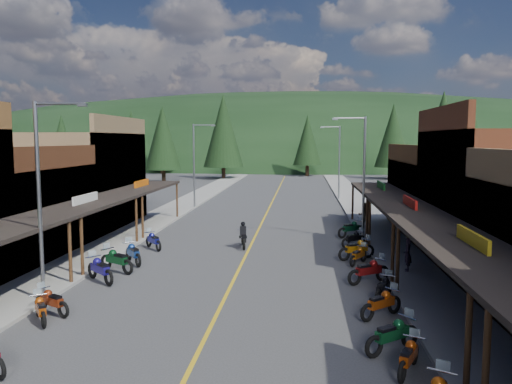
% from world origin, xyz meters
% --- Properties ---
extents(ground, '(220.00, 220.00, 0.00)m').
position_xyz_m(ground, '(0.00, 0.00, 0.00)').
color(ground, '#38383A').
rests_on(ground, ground).
extents(centerline, '(0.15, 90.00, 0.01)m').
position_xyz_m(centerline, '(0.00, 20.00, 0.01)').
color(centerline, gold).
rests_on(centerline, ground).
extents(sidewalk_west, '(3.40, 94.00, 0.15)m').
position_xyz_m(sidewalk_west, '(-8.70, 20.00, 0.07)').
color(sidewalk_west, gray).
rests_on(sidewalk_west, ground).
extents(sidewalk_east, '(3.40, 94.00, 0.15)m').
position_xyz_m(sidewalk_east, '(8.70, 20.00, 0.07)').
color(sidewalk_east, gray).
rests_on(sidewalk_east, ground).
extents(shop_west_3, '(10.90, 10.20, 8.20)m').
position_xyz_m(shop_west_3, '(-13.78, 11.30, 3.52)').
color(shop_west_3, brown).
rests_on(shop_west_3, ground).
extents(shop_east_3, '(10.90, 10.20, 6.20)m').
position_xyz_m(shop_east_3, '(13.75, 11.30, 2.53)').
color(shop_east_3, '#4C2D16').
rests_on(shop_east_3, ground).
extents(streetlight_0, '(2.16, 0.18, 8.00)m').
position_xyz_m(streetlight_0, '(-6.95, -6.00, 4.46)').
color(streetlight_0, gray).
rests_on(streetlight_0, ground).
extents(streetlight_1, '(2.16, 0.18, 8.00)m').
position_xyz_m(streetlight_1, '(-6.95, 22.00, 4.46)').
color(streetlight_1, gray).
rests_on(streetlight_1, ground).
extents(streetlight_2, '(2.16, 0.18, 8.00)m').
position_xyz_m(streetlight_2, '(6.95, 8.00, 4.46)').
color(streetlight_2, gray).
rests_on(streetlight_2, ground).
extents(streetlight_3, '(2.16, 0.18, 8.00)m').
position_xyz_m(streetlight_3, '(6.95, 30.00, 4.46)').
color(streetlight_3, gray).
rests_on(streetlight_3, ground).
extents(ridge_hill, '(310.00, 140.00, 60.00)m').
position_xyz_m(ridge_hill, '(0.00, 135.00, 0.00)').
color(ridge_hill, black).
rests_on(ridge_hill, ground).
extents(pine_0, '(5.04, 5.04, 11.00)m').
position_xyz_m(pine_0, '(-40.00, 62.00, 6.48)').
color(pine_0, black).
rests_on(pine_0, ground).
extents(pine_1, '(5.88, 5.88, 12.50)m').
position_xyz_m(pine_1, '(-24.00, 70.00, 7.24)').
color(pine_1, black).
rests_on(pine_1, ground).
extents(pine_2, '(6.72, 6.72, 14.00)m').
position_xyz_m(pine_2, '(-10.00, 58.00, 7.99)').
color(pine_2, black).
rests_on(pine_2, ground).
extents(pine_3, '(5.04, 5.04, 11.00)m').
position_xyz_m(pine_3, '(4.00, 66.00, 6.48)').
color(pine_3, black).
rests_on(pine_3, ground).
extents(pine_4, '(5.88, 5.88, 12.50)m').
position_xyz_m(pine_4, '(18.00, 60.00, 7.24)').
color(pine_4, black).
rests_on(pine_4, ground).
extents(pine_5, '(6.72, 6.72, 14.00)m').
position_xyz_m(pine_5, '(34.00, 72.00, 7.99)').
color(pine_5, black).
rests_on(pine_5, ground).
extents(pine_7, '(5.88, 5.88, 12.50)m').
position_xyz_m(pine_7, '(-32.00, 76.00, 7.24)').
color(pine_7, black).
rests_on(pine_7, ground).
extents(pine_8, '(4.48, 4.48, 10.00)m').
position_xyz_m(pine_8, '(-22.00, 40.00, 5.98)').
color(pine_8, black).
rests_on(pine_8, ground).
extents(pine_9, '(4.93, 4.93, 10.80)m').
position_xyz_m(pine_9, '(24.00, 45.00, 6.38)').
color(pine_9, black).
rests_on(pine_9, ground).
extents(pine_10, '(5.38, 5.38, 11.60)m').
position_xyz_m(pine_10, '(-18.00, 50.00, 6.78)').
color(pine_10, black).
rests_on(pine_10, ground).
extents(pine_11, '(5.82, 5.82, 12.40)m').
position_xyz_m(pine_11, '(20.00, 38.00, 7.19)').
color(pine_11, black).
rests_on(pine_11, ground).
extents(bike_west_4, '(1.60, 1.86, 1.06)m').
position_xyz_m(bike_west_4, '(-6.14, -7.97, 0.53)').
color(bike_west_4, '#A4400B').
rests_on(bike_west_4, ground).
extents(bike_west_5, '(2.02, 1.52, 1.11)m').
position_xyz_m(bike_west_5, '(-6.15, -7.15, 0.56)').
color(bike_west_5, maroon).
rests_on(bike_west_5, ground).
extents(bike_west_6, '(2.26, 2.13, 1.33)m').
position_xyz_m(bike_west_6, '(-6.07, -2.86, 0.67)').
color(bike_west_6, navy).
rests_on(bike_west_6, ground).
extents(bike_west_7, '(2.40, 1.88, 1.34)m').
position_xyz_m(bike_west_7, '(-5.96, -1.08, 0.67)').
color(bike_west_7, '#0C401C').
rests_on(bike_west_7, ground).
extents(bike_west_8, '(1.93, 2.24, 1.28)m').
position_xyz_m(bike_west_8, '(-5.69, 0.56, 0.64)').
color(bike_west_8, navy).
rests_on(bike_west_8, ground).
extents(bike_west_9, '(1.84, 2.01, 1.17)m').
position_xyz_m(bike_west_9, '(-5.68, 4.14, 0.59)').
color(bike_west_9, navy).
rests_on(bike_west_9, ground).
extents(bike_east_3, '(1.38, 1.97, 1.07)m').
position_xyz_m(bike_east_3, '(6.16, -10.76, 0.54)').
color(bike_east_3, '#9B370B').
rests_on(bike_east_3, ground).
extents(bike_east_4, '(2.16, 1.88, 1.24)m').
position_xyz_m(bike_east_4, '(5.96, -9.39, 0.62)').
color(bike_east_4, '#0D4220').
rests_on(bike_east_4, ground).
extents(bike_east_5, '(2.03, 1.88, 1.19)m').
position_xyz_m(bike_east_5, '(6.09, -6.35, 0.59)').
color(bike_east_5, '#9B3A0B').
rests_on(bike_east_5, ground).
extents(bike_east_6, '(1.45, 2.04, 1.12)m').
position_xyz_m(bike_east_6, '(6.49, -4.33, 0.56)').
color(bike_east_6, black).
rests_on(bike_east_6, ground).
extents(bike_east_7, '(2.31, 1.85, 1.29)m').
position_xyz_m(bike_east_7, '(6.21, -1.90, 0.65)').
color(bike_east_7, maroon).
rests_on(bike_east_7, ground).
extents(bike_east_8, '(1.50, 1.93, 1.07)m').
position_xyz_m(bike_east_8, '(6.13, 1.59, 0.54)').
color(bike_east_8, '#A04E0B').
rests_on(bike_east_8, ground).
extents(bike_east_9, '(2.34, 1.81, 1.30)m').
position_xyz_m(bike_east_9, '(6.14, 2.64, 0.65)').
color(bike_east_9, '#AC680C').
rests_on(bike_east_9, ground).
extents(bike_east_10, '(1.89, 1.78, 1.12)m').
position_xyz_m(bike_east_10, '(6.31, 5.94, 0.56)').
color(bike_east_10, black).
rests_on(bike_east_10, ground).
extents(bike_east_11, '(2.24, 2.00, 1.29)m').
position_xyz_m(bike_east_11, '(6.45, 9.01, 0.65)').
color(bike_east_11, '#0B3720').
rests_on(bike_east_11, ground).
extents(rider_on_bike, '(1.05, 2.25, 1.65)m').
position_xyz_m(rider_on_bike, '(-0.38, 5.10, 0.66)').
color(rider_on_bike, black).
rests_on(rider_on_bike, ground).
extents(pedestrian_east_a, '(0.47, 0.64, 1.62)m').
position_xyz_m(pedestrian_east_a, '(8.30, -0.07, 0.96)').
color(pedestrian_east_a, '#271C2A').
rests_on(pedestrian_east_a, sidewalk_east).
extents(pedestrian_east_b, '(0.96, 0.65, 1.82)m').
position_xyz_m(pedestrian_east_b, '(7.68, 12.17, 1.06)').
color(pedestrian_east_b, brown).
rests_on(pedestrian_east_b, sidewalk_east).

